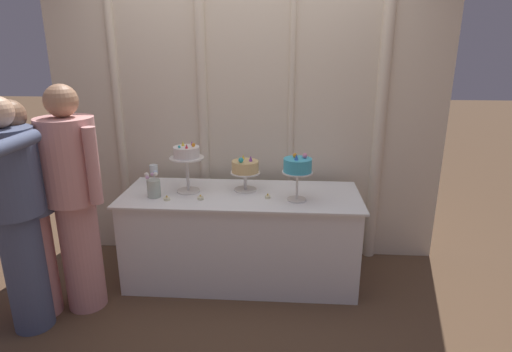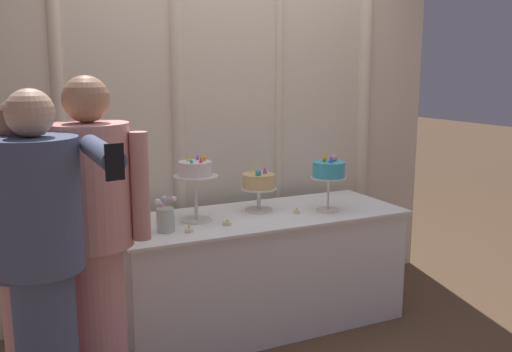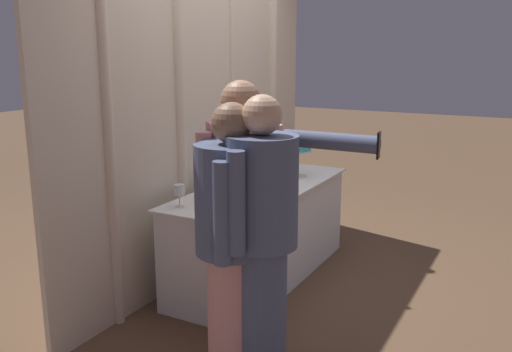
% 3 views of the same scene
% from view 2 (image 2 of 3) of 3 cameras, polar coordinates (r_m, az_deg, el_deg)
% --- Properties ---
extents(ground_plane, '(24.00, 24.00, 0.00)m').
position_cam_2_polar(ground_plane, '(3.69, 1.13, -15.34)').
color(ground_plane, brown).
extents(draped_curtain, '(3.32, 0.15, 2.85)m').
position_cam_2_polar(draped_curtain, '(3.86, -2.57, 8.75)').
color(draped_curtain, beige).
rests_on(draped_curtain, ground_plane).
extents(cake_table, '(1.83, 0.71, 0.73)m').
position_cam_2_polar(cake_table, '(3.62, 0.42, -9.49)').
color(cake_table, white).
rests_on(cake_table, ground_plane).
extents(cake_display_leftmost, '(0.26, 0.26, 0.40)m').
position_cam_2_polar(cake_display_leftmost, '(3.31, -6.17, 0.12)').
color(cake_display_leftmost, silver).
rests_on(cake_display_leftmost, cake_table).
extents(cake_display_center, '(0.23, 0.23, 0.28)m').
position_cam_2_polar(cake_display_center, '(3.55, 0.28, -0.81)').
color(cake_display_center, silver).
rests_on(cake_display_center, cake_table).
extents(cake_display_rightmost, '(0.23, 0.23, 0.36)m').
position_cam_2_polar(cake_display_rightmost, '(3.57, 7.41, 0.39)').
color(cake_display_rightmost, silver).
rests_on(cake_display_rightmost, cake_table).
extents(wine_glass, '(0.07, 0.07, 0.15)m').
position_cam_2_polar(wine_glass, '(3.45, -12.43, -2.55)').
color(wine_glass, silver).
rests_on(wine_glass, cake_table).
extents(flower_vase, '(0.11, 0.12, 0.21)m').
position_cam_2_polar(flower_vase, '(3.16, -9.22, -4.25)').
color(flower_vase, '#B2C1B2').
rests_on(flower_vase, cake_table).
extents(tealight_far_left, '(0.05, 0.05, 0.04)m').
position_cam_2_polar(tealight_far_left, '(3.15, -6.84, -5.50)').
color(tealight_far_left, beige).
rests_on(tealight_far_left, cake_table).
extents(tealight_near_left, '(0.05, 0.05, 0.04)m').
position_cam_2_polar(tealight_near_left, '(3.27, -2.96, -4.85)').
color(tealight_near_left, beige).
rests_on(tealight_near_left, cake_table).
extents(tealight_near_right, '(0.04, 0.04, 0.04)m').
position_cam_2_polar(tealight_near_right, '(3.53, 4.16, -3.66)').
color(tealight_near_right, beige).
rests_on(tealight_near_right, cake_table).
extents(guest_man_dark_suit, '(0.50, 0.50, 1.60)m').
position_cam_2_polar(guest_man_dark_suit, '(2.74, -16.20, -5.78)').
color(guest_man_dark_suit, '#D6938E').
rests_on(guest_man_dark_suit, ground_plane).
extents(guest_man_pink_jacket, '(0.51, 0.47, 1.51)m').
position_cam_2_polar(guest_man_pink_jacket, '(2.62, -21.87, -8.06)').
color(guest_man_pink_jacket, '#D6938E').
rests_on(guest_man_pink_jacket, ground_plane).
extents(guest_girl_blue_dress, '(0.52, 0.69, 1.55)m').
position_cam_2_polar(guest_girl_blue_dress, '(2.46, -21.00, -8.31)').
color(guest_girl_blue_dress, '#4C5675').
rests_on(guest_girl_blue_dress, ground_plane).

